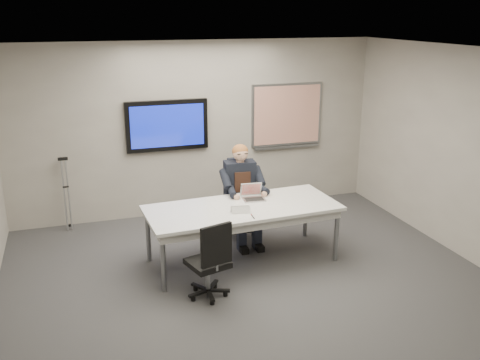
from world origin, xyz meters
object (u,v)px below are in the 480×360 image
object	(u,v)px
office_chair_far	(239,215)
seated_person	(244,205)
office_chair_near	(210,274)
conference_table	(242,213)
laptop	(253,195)

from	to	relation	value
office_chair_far	seated_person	size ratio (longest dim) A/B	0.72
office_chair_near	seated_person	bearing A→B (deg)	-138.27
conference_table	laptop	distance (m)	0.36
office_chair_far	laptop	distance (m)	0.78
office_chair_near	seated_person	xyz separation A→B (m)	(0.88, 1.39, 0.27)
seated_person	laptop	world-z (taller)	seated_person
office_chair_far	laptop	size ratio (longest dim) A/B	3.27
seated_person	laptop	distance (m)	0.43
seated_person	office_chair_far	bearing A→B (deg)	92.20
office_chair_near	laptop	xyz separation A→B (m)	(0.90, 1.05, 0.53)
laptop	office_chair_near	bearing A→B (deg)	-124.84
conference_table	office_chair_far	distance (m)	0.94
office_chair_near	seated_person	size ratio (longest dim) A/B	0.68
office_chair_near	laptop	distance (m)	1.48
conference_table	seated_person	world-z (taller)	seated_person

